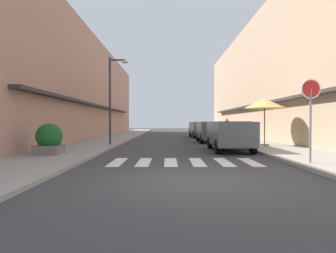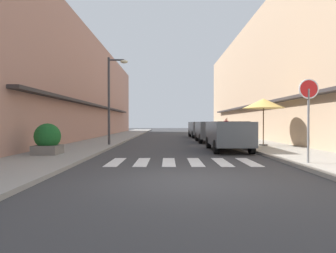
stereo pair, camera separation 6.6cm
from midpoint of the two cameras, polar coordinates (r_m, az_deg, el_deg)
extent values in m
plane|color=#38383A|center=(23.81, 1.05, -2.59)|extent=(92.73, 92.73, 0.00)
cube|color=gray|center=(24.24, -11.12, -2.40)|extent=(3.14, 59.01, 0.12)
cube|color=#9E998E|center=(24.46, 13.10, -2.38)|extent=(3.14, 59.01, 0.12)
cube|color=#A87A6B|center=(26.49, -19.44, 7.18)|extent=(5.00, 39.93, 8.74)
cube|color=#332D2D|center=(25.60, -13.59, 3.90)|extent=(0.50, 27.95, 0.16)
cube|color=tan|center=(26.97, 21.14, 8.84)|extent=(5.00, 39.93, 10.40)
cube|color=#332D2D|center=(25.86, 15.41, 3.86)|extent=(0.50, 27.95, 0.16)
cube|color=silver|center=(10.46, -10.45, -6.99)|extent=(0.45, 2.20, 0.01)
cube|color=silver|center=(10.33, -5.22, -7.07)|extent=(0.45, 2.20, 0.01)
cube|color=silver|center=(10.29, 0.10, -7.10)|extent=(0.45, 2.20, 0.01)
cube|color=silver|center=(10.34, 5.41, -7.06)|extent=(0.45, 2.20, 0.01)
cube|color=silver|center=(10.48, 10.63, -6.97)|extent=(0.45, 2.20, 0.01)
cube|color=silver|center=(10.70, 15.67, -6.83)|extent=(0.45, 2.20, 0.01)
cube|color=#4C5156|center=(14.54, 11.75, -1.31)|extent=(1.84, 4.31, 1.13)
cube|color=black|center=(14.32, 11.93, -0.12)|extent=(1.52, 2.42, 0.56)
cylinder|color=black|center=(15.84, 7.95, -3.17)|extent=(0.23, 0.64, 0.64)
cylinder|color=black|center=(16.11, 13.58, -3.12)|extent=(0.23, 0.64, 0.64)
cylinder|color=black|center=(13.05, 9.47, -4.04)|extent=(0.23, 0.64, 0.64)
cylinder|color=black|center=(13.38, 16.24, -3.94)|extent=(0.23, 0.64, 0.64)
cube|color=#4C5156|center=(20.64, 8.17, -0.67)|extent=(1.78, 4.03, 1.13)
cube|color=black|center=(20.43, 8.26, 0.17)|extent=(1.49, 2.26, 0.56)
cylinder|color=black|center=(21.88, 5.62, -2.06)|extent=(0.22, 0.64, 0.64)
cylinder|color=black|center=(22.09, 9.73, -2.04)|extent=(0.22, 0.64, 0.64)
cylinder|color=black|center=(19.25, 6.37, -2.46)|extent=(0.22, 0.64, 0.64)
cylinder|color=black|center=(19.49, 11.03, -2.43)|extent=(0.22, 0.64, 0.64)
cube|color=#4C5156|center=(26.94, 6.19, -0.31)|extent=(1.89, 4.30, 1.13)
cube|color=black|center=(26.73, 6.25, 0.34)|extent=(1.55, 2.43, 0.56)
cylinder|color=black|center=(28.25, 4.18, -1.40)|extent=(0.24, 0.65, 0.64)
cylinder|color=black|center=(28.47, 7.36, -1.39)|extent=(0.24, 0.65, 0.64)
cylinder|color=black|center=(25.47, 4.88, -1.65)|extent=(0.24, 0.65, 0.64)
cylinder|color=black|center=(25.71, 8.40, -1.63)|extent=(0.24, 0.65, 0.64)
cylinder|color=slate|center=(10.29, 26.12, 0.12)|extent=(0.07, 0.07, 2.39)
cylinder|color=red|center=(10.35, 26.16, 6.74)|extent=(0.64, 0.03, 0.64)
torus|color=white|center=(10.35, 26.16, 6.74)|extent=(0.65, 0.05, 0.65)
cylinder|color=#38383D|center=(17.18, -11.84, 5.00)|extent=(0.14, 0.14, 5.11)
cylinder|color=#38383D|center=(17.44, -10.38, 12.93)|extent=(0.90, 0.10, 0.10)
ellipsoid|color=beige|center=(17.34, -8.88, 12.66)|extent=(0.44, 0.28, 0.20)
cylinder|color=#262626|center=(17.11, 18.33, -3.48)|extent=(0.48, 0.48, 0.06)
cylinder|color=#4C3823|center=(17.07, 18.35, 0.40)|extent=(0.06, 0.06, 2.38)
cone|color=#D8B259|center=(17.10, 18.37, 4.39)|extent=(2.32, 2.32, 0.55)
cube|color=slate|center=(12.73, -22.98, -4.28)|extent=(1.00, 1.00, 0.37)
sphere|color=#195623|center=(12.69, -23.00, -1.80)|extent=(1.05, 1.05, 1.05)
cylinder|color=#282B33|center=(23.55, 11.34, -1.37)|extent=(0.26, 0.26, 0.81)
cylinder|color=maroon|center=(23.54, 11.35, 0.39)|extent=(0.34, 0.34, 0.64)
sphere|color=tan|center=(23.54, 11.35, 1.43)|extent=(0.22, 0.22, 0.22)
camera|label=1|loc=(0.03, -90.09, 0.00)|focal=30.57mm
camera|label=2|loc=(0.03, 89.91, 0.00)|focal=30.57mm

